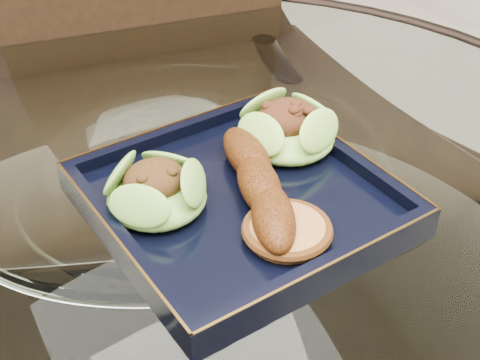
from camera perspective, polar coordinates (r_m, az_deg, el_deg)
dining_table at (r=0.80m, az=-4.78°, el=-10.70°), size 1.13×1.13×0.77m
dining_chair at (r=1.05m, az=-5.57°, el=2.44°), size 0.54×0.54×1.07m
navy_plate at (r=0.66m, az=0.00°, el=-2.06°), size 0.29×0.29×0.02m
lettuce_wrap_left at (r=0.64m, az=-7.13°, el=-1.06°), size 0.13×0.13×0.03m
lettuce_wrap_right at (r=0.72m, az=4.08°, el=4.20°), size 0.12×0.12×0.04m
roasted_plantain at (r=0.65m, az=1.66°, el=-0.36°), size 0.09×0.19×0.04m
crumb_patty at (r=0.61m, az=4.04°, el=-4.38°), size 0.09×0.09×0.01m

